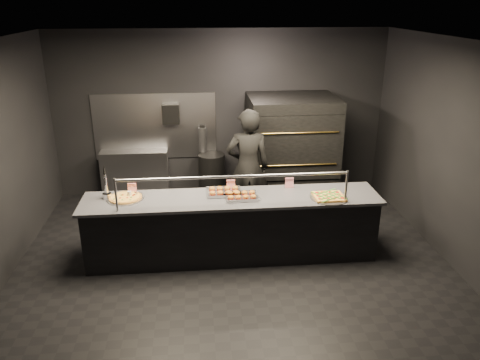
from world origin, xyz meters
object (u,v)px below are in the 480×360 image
Objects in this scene: square_pizza at (329,197)px; worker at (248,167)px; trash_bin at (212,176)px; beer_tap at (106,189)px; slider_tray_b at (241,196)px; pizza_oven at (291,150)px; prep_shelf at (136,174)px; service_counter at (232,227)px; fire_extinguisher at (202,139)px; slider_tray_a at (224,191)px; round_pizza at (126,198)px; towel_dispenser at (171,114)px.

worker is at bearing 127.93° from square_pizza.
square_pizza is 2.86m from trash_bin.
beer_tap is 0.91× the size of square_pizza.
square_pizza is (1.19, -0.13, -0.01)m from slider_tray_b.
prep_shelf is at bearing 171.46° from pizza_oven.
beer_tap is at bearing -125.76° from trash_bin.
service_counter reaches higher than prep_shelf.
worker reaches higher than fire_extinguisher.
pizza_oven reaches higher than slider_tray_a.
fire_extinguisher is (1.25, 0.08, 0.61)m from prep_shelf.
round_pizza reaches higher than prep_shelf.
beer_tap is (-0.80, -2.26, -0.49)m from towel_dispenser.
towel_dispenser is 1.35m from trash_bin.
towel_dispenser is 0.69× the size of round_pizza.
slider_tray_b is 0.61× the size of trash_bin.
slider_tray_b is at bearing -10.46° from service_counter.
prep_shelf is at bearing 87.32° from beer_tap.
pizza_oven reaches higher than beer_tap.
worker is at bearing -137.03° from pizza_oven.
beer_tap is at bearing 25.27° from worker.
fire_extinguisher is at bearing 3.66° from prep_shelf.
square_pizza is at bearing -57.34° from trash_bin.
worker reaches higher than service_counter.
square_pizza is (1.32, -0.15, 0.47)m from service_counter.
square_pizza is at bearing 127.88° from worker.
fire_extinguisher reaches higher than prep_shelf.
beer_tap reaches higher than prep_shelf.
towel_dispenser is 0.73× the size of slider_tray_a.
slider_tray_b is at bearing 173.98° from square_pizza.
pizza_oven is at bearing -13.14° from towel_dispenser.
trash_bin is at bearing 54.24° from beer_tap.
square_pizza is (2.92, -2.47, 0.49)m from prep_shelf.
towel_dispenser is (-2.10, 0.49, 0.58)m from pizza_oven.
beer_tap is 2.65m from trash_bin.
trash_bin is (-0.10, 2.07, -0.54)m from slider_tray_a.
slider_tray_b is (0.48, -2.42, -0.11)m from fire_extinguisher.
slider_tray_a is at bearing -70.35° from towel_dispenser.
towel_dispenser is 0.69× the size of fire_extinguisher.
square_pizza is (3.02, -0.28, -0.12)m from beer_tap.
pizza_oven is at bearing 57.73° from service_counter.
square_pizza is 0.64× the size of trash_bin.
slider_tray_a reaches higher than round_pizza.
pizza_oven is 3.78× the size of fire_extinguisher.
square_pizza is at bearing -6.02° from slider_tray_b.
beer_tap reaches higher than square_pizza.
round_pizza is at bearing 29.37° from worker.
trash_bin is (1.50, 2.09, -0.65)m from beer_tap.
slider_tray_b reaches higher than prep_shelf.
beer_tap is at bearing -92.68° from prep_shelf.
slider_tray_a is 1.45m from square_pizza.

